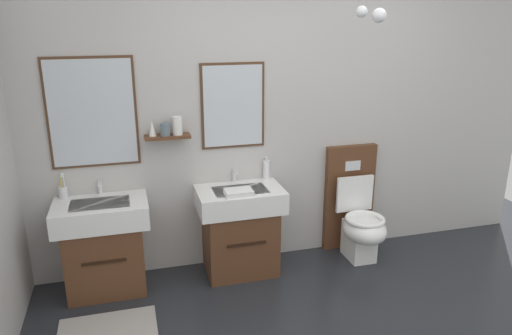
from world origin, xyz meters
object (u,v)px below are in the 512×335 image
object	(u,v)px
vanity_sink_left	(104,243)
soap_dispenser	(266,169)
toilet	(356,216)
folded_hand_towel	(239,192)
toothbrush_cup	(63,191)
vanity_sink_right	(240,228)

from	to	relation	value
vanity_sink_left	soap_dispenser	xyz separation A→B (m)	(1.39, 0.17, 0.44)
vanity_sink_left	toilet	world-z (taller)	toilet
soap_dispenser	vanity_sink_left	bearing A→B (deg)	-172.91
vanity_sink_left	folded_hand_towel	distance (m)	1.14
vanity_sink_left	toothbrush_cup	bearing A→B (deg)	149.39
vanity_sink_left	vanity_sink_right	size ratio (longest dim) A/B	1.00
toilet	vanity_sink_right	bearing A→B (deg)	-179.88
vanity_sink_right	folded_hand_towel	world-z (taller)	folded_hand_towel
vanity_sink_left	soap_dispenser	bearing A→B (deg)	7.09
vanity_sink_right	toothbrush_cup	bearing A→B (deg)	173.27
toothbrush_cup	folded_hand_towel	world-z (taller)	toothbrush_cup
toilet	soap_dispenser	distance (m)	0.95
vanity_sink_left	vanity_sink_right	distance (m)	1.11
vanity_sink_right	folded_hand_towel	bearing A→B (deg)	-105.73
toothbrush_cup	folded_hand_towel	distance (m)	1.38
toothbrush_cup	soap_dispenser	distance (m)	1.67
toilet	folded_hand_towel	size ratio (longest dim) A/B	4.55
vanity_sink_left	toilet	bearing A→B (deg)	0.06
soap_dispenser	vanity_sink_right	bearing A→B (deg)	-148.80
toilet	folded_hand_towel	world-z (taller)	toilet
soap_dispenser	folded_hand_towel	bearing A→B (deg)	-135.96
toilet	folded_hand_towel	xyz separation A→B (m)	(-1.14, -0.14, 0.40)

